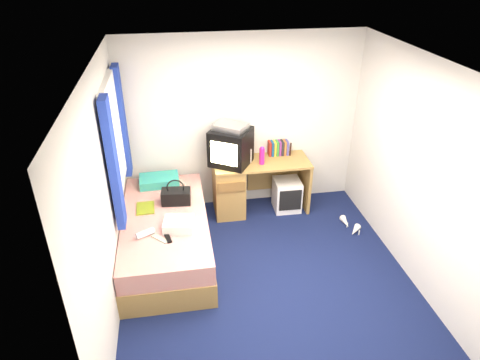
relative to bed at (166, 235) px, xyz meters
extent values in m
plane|color=#0C1438|center=(1.10, -0.62, -0.27)|extent=(3.40, 3.40, 0.00)
plane|color=white|center=(1.10, -0.62, 2.13)|extent=(3.40, 3.40, 0.00)
plane|color=silver|center=(1.10, 1.08, 0.93)|extent=(3.20, 0.00, 3.20)
plane|color=silver|center=(1.10, -2.32, 0.93)|extent=(3.20, 0.00, 3.20)
plane|color=silver|center=(-0.50, -0.62, 0.93)|extent=(0.00, 3.40, 3.40)
plane|color=silver|center=(2.70, -0.62, 0.93)|extent=(0.00, 3.40, 3.40)
cube|color=#A98446|center=(0.00, 0.00, -0.12)|extent=(1.00, 2.00, 0.30)
cube|color=olive|center=(0.50, -0.40, -0.11)|extent=(0.02, 0.70, 0.18)
cube|color=silver|center=(0.00, 0.00, 0.15)|extent=(0.98, 1.98, 0.24)
cube|color=#1B6EB1|center=(-0.05, 0.78, 0.33)|extent=(0.52, 0.34, 0.11)
cube|color=#A98446|center=(1.32, 0.80, 0.47)|extent=(1.30, 0.55, 0.03)
cube|color=#A98446|center=(0.87, 0.80, 0.09)|extent=(0.40, 0.52, 0.72)
cube|color=#A98446|center=(1.95, 0.80, 0.09)|extent=(0.04, 0.52, 0.72)
cube|color=#A98446|center=(1.57, 1.05, 0.18)|extent=(0.78, 0.03, 0.55)
cube|color=white|center=(1.69, 0.75, -0.04)|extent=(0.37, 0.37, 0.45)
cube|color=black|center=(0.91, 0.82, 0.72)|extent=(0.65, 0.64, 0.48)
cube|color=#FFF0A1|center=(0.79, 0.63, 0.72)|extent=(0.32, 0.21, 0.30)
cube|color=#A9A9AB|center=(0.91, 0.82, 1.00)|extent=(0.49, 0.47, 0.08)
cube|color=maroon|center=(1.47, 0.98, 0.58)|extent=(0.03, 0.13, 0.20)
cube|color=navy|center=(1.50, 0.98, 0.58)|extent=(0.03, 0.13, 0.20)
cube|color=gold|center=(1.54, 0.98, 0.58)|extent=(0.03, 0.13, 0.20)
cube|color=#337F33|center=(1.57, 0.98, 0.58)|extent=(0.03, 0.13, 0.20)
cube|color=#7F337F|center=(1.61, 0.98, 0.58)|extent=(0.03, 0.13, 0.20)
cube|color=#262626|center=(1.64, 0.98, 0.58)|extent=(0.03, 0.13, 0.20)
cube|color=#B26633|center=(1.68, 0.98, 0.58)|extent=(0.03, 0.13, 0.20)
cube|color=#4C4C99|center=(1.71, 0.98, 0.58)|extent=(0.03, 0.13, 0.20)
cube|color=black|center=(1.77, 0.97, 0.55)|extent=(0.06, 0.12, 0.14)
cylinder|color=#CF1D83|center=(1.31, 0.73, 0.59)|extent=(0.08, 0.08, 0.22)
cylinder|color=white|center=(1.15, 0.80, 0.58)|extent=(0.07, 0.07, 0.20)
cube|color=black|center=(0.15, 0.28, 0.36)|extent=(0.37, 0.23, 0.17)
torus|color=black|center=(0.15, 0.28, 0.49)|extent=(0.21, 0.04, 0.21)
cube|color=silver|center=(0.16, -0.27, 0.33)|extent=(0.37, 0.32, 0.11)
cube|color=#C6E619|center=(-0.22, 0.20, 0.28)|extent=(0.22, 0.29, 0.01)
cylinder|color=white|center=(-0.21, -0.36, 0.31)|extent=(0.21, 0.16, 0.07)
cube|color=orange|center=(-0.05, -0.44, 0.28)|extent=(0.20, 0.20, 0.01)
cube|color=black|center=(0.04, -0.45, 0.28)|extent=(0.09, 0.17, 0.02)
cube|color=silver|center=(-0.48, 0.28, 1.18)|extent=(0.02, 0.90, 1.10)
cube|color=white|center=(-0.47, 0.28, 1.77)|extent=(0.06, 1.06, 0.08)
cube|color=white|center=(-0.47, 0.28, 0.59)|extent=(0.06, 1.06, 0.08)
cube|color=navy|center=(-0.43, -0.31, 1.13)|extent=(0.08, 0.24, 1.40)
cube|color=navy|center=(-0.43, 0.87, 1.13)|extent=(0.08, 0.24, 1.40)
cone|color=white|center=(2.37, 0.21, -0.23)|extent=(0.09, 0.22, 0.09)
cone|color=white|center=(2.42, 0.01, -0.23)|extent=(0.21, 0.22, 0.09)
camera|label=1|loc=(0.19, -4.24, 3.06)|focal=32.00mm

